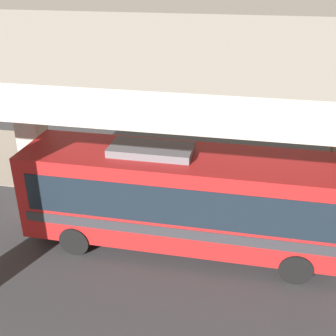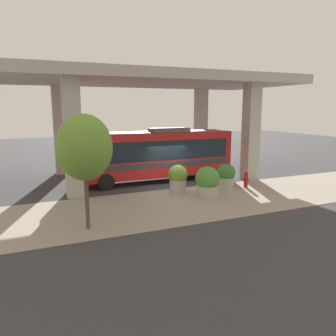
# 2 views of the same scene
# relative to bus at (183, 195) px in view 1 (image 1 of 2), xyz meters

# --- Properties ---
(ground_plane) EXTENTS (80.00, 80.00, 0.00)m
(ground_plane) POSITION_rel_bus_xyz_m (-2.51, -0.34, -1.91)
(ground_plane) COLOR #38383A
(ground_plane) RESTS_ON ground
(sidewalk_strip) EXTENTS (6.00, 40.00, 0.02)m
(sidewalk_strip) POSITION_rel_bus_xyz_m (-5.51, -0.34, -1.90)
(sidewalk_strip) COLOR gray
(sidewalk_strip) RESTS_ON ground
(overpass) EXTENTS (9.40, 19.68, 7.07)m
(overpass) POSITION_rel_bus_xyz_m (1.49, -0.34, 4.29)
(overpass) COLOR #ADA89E
(overpass) RESTS_ON ground
(bus) EXTENTS (2.64, 10.29, 3.53)m
(bus) POSITION_rel_bus_xyz_m (0.00, 0.00, 0.00)
(bus) COLOR #B21E1E
(bus) RESTS_ON ground
(fire_hydrant) EXTENTS (0.50, 0.24, 1.05)m
(fire_hydrant) POSITION_rel_bus_xyz_m (-3.97, -4.47, -1.38)
(fire_hydrant) COLOR #B21919
(fire_hydrant) RESTS_ON ground
(planter_front) EXTENTS (1.36, 1.36, 1.69)m
(planter_front) POSITION_rel_bus_xyz_m (-4.79, -1.27, -1.10)
(planter_front) COLOR #ADA89E
(planter_front) RESTS_ON ground
(planter_middle) EXTENTS (1.11, 1.11, 1.63)m
(planter_middle) POSITION_rel_bus_xyz_m (-3.35, -0.12, -1.07)
(planter_middle) COLOR #ADA89E
(planter_middle) RESTS_ON ground
(planter_back) EXTENTS (1.09, 1.09, 1.55)m
(planter_back) POSITION_rel_bus_xyz_m (-3.71, -3.20, -1.12)
(planter_back) COLOR #ADA89E
(planter_back) RESTS_ON ground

